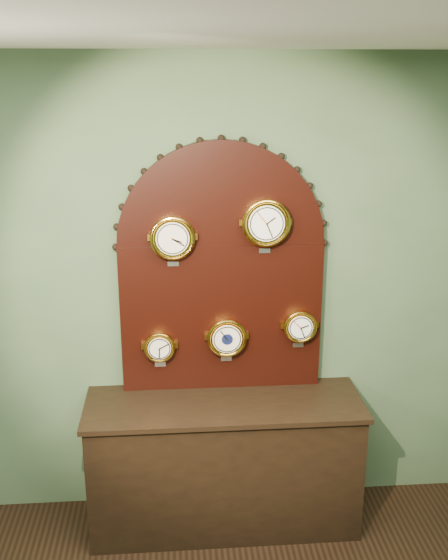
{
  "coord_description": "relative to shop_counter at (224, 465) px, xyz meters",
  "views": [
    {
      "loc": [
        -0.27,
        -1.17,
        2.68
      ],
      "look_at": [
        0.0,
        2.25,
        1.58
      ],
      "focal_mm": 41.61,
      "sensor_mm": 36.0,
      "label": 1
    }
  ],
  "objects": [
    {
      "name": "display_board",
      "position": [
        0.0,
        0.22,
        1.23
      ],
      "size": [
        1.26,
        0.06,
        1.53
      ],
      "color": "black",
      "rests_on": "shop_counter"
    },
    {
      "name": "hygrometer",
      "position": [
        -0.37,
        0.15,
        0.73
      ],
      "size": [
        0.18,
        0.08,
        0.24
      ],
      "color": "gold",
      "rests_on": "display_board"
    },
    {
      "name": "wall_back",
      "position": [
        0.0,
        0.27,
        1.0
      ],
      "size": [
        4.0,
        0.0,
        4.0
      ],
      "primitive_type": "plane",
      "rotation": [
        1.57,
        0.0,
        0.0
      ],
      "color": "#466042",
      "rests_on": "ground"
    },
    {
      "name": "arabic_clock",
      "position": [
        0.25,
        0.15,
        1.47
      ],
      "size": [
        0.28,
        0.08,
        0.33
      ],
      "color": "gold",
      "rests_on": "display_board"
    },
    {
      "name": "shop_counter",
      "position": [
        0.0,
        0.0,
        0.0
      ],
      "size": [
        1.6,
        0.5,
        0.8
      ],
      "primitive_type": "cube",
      "color": "black",
      "rests_on": "ground_plane"
    },
    {
      "name": "barometer",
      "position": [
        0.03,
        0.15,
        0.78
      ],
      "size": [
        0.24,
        0.08,
        0.29
      ],
      "color": "gold",
      "rests_on": "display_board"
    },
    {
      "name": "tide_clock",
      "position": [
        0.47,
        0.15,
        0.84
      ],
      "size": [
        0.2,
        0.08,
        0.25
      ],
      "color": "gold",
      "rests_on": "display_board"
    },
    {
      "name": "roman_clock",
      "position": [
        -0.28,
        0.15,
        1.39
      ],
      "size": [
        0.25,
        0.08,
        0.3
      ],
      "color": "gold",
      "rests_on": "display_board"
    }
  ]
}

